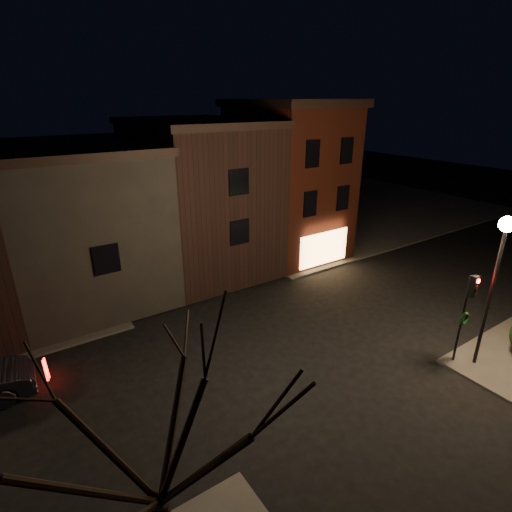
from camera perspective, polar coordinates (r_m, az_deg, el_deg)
The scene contains 8 objects.
ground at distance 19.05m, azimuth 2.70°, elevation -12.44°, with size 120.00×120.00×0.00m, color black.
sidewalk_far_right at distance 45.23m, azimuth 8.18°, elevation 7.84°, with size 30.00×30.00×0.12m, color #2D2B28.
corner_building at distance 28.66m, azimuth 4.60°, elevation 10.97°, with size 6.50×8.50×10.50m.
row_building_a at distance 26.25m, azimuth -8.23°, elevation 8.57°, with size 7.30×10.30×9.40m.
row_building_b at distance 24.25m, azimuth -23.77°, elevation 4.64°, with size 7.80×10.30×8.40m.
street_lamp_near at distance 17.89m, azimuth 31.57°, elevation 0.46°, with size 0.60×0.60×6.48m.
traffic_signal at distance 18.44m, azimuth 27.96°, elevation -6.33°, with size 0.58×0.38×4.05m.
bare_tree_left at distance 7.81m, azimuth -14.95°, elevation -21.26°, with size 5.60×5.60×7.50m.
Camera 1 is at (-9.50, -12.61, 10.66)m, focal length 28.00 mm.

